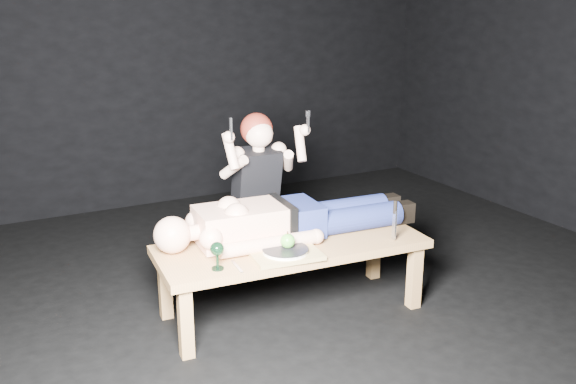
# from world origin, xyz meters

# --- Properties ---
(ground) EXTENTS (5.00, 5.00, 0.00)m
(ground) POSITION_xyz_m (0.00, 0.00, 0.00)
(ground) COLOR black
(ground) RESTS_ON ground
(back_wall) EXTENTS (5.00, 0.00, 5.00)m
(back_wall) POSITION_xyz_m (0.00, 2.50, 1.50)
(back_wall) COLOR black
(back_wall) RESTS_ON ground
(table) EXTENTS (1.63, 0.71, 0.45)m
(table) POSITION_xyz_m (-0.22, -0.02, 0.23)
(table) COLOR #AB7640
(table) RESTS_ON ground
(lying_man) EXTENTS (1.66, 0.61, 0.27)m
(lying_man) POSITION_xyz_m (-0.16, 0.10, 0.58)
(lying_man) COLOR #E4AC90
(lying_man) RESTS_ON table
(kneeling_woman) EXTENTS (0.65, 0.72, 1.17)m
(kneeling_woman) POSITION_xyz_m (-0.19, 0.60, 0.59)
(kneeling_woman) COLOR black
(kneeling_woman) RESTS_ON ground
(serving_tray) EXTENTS (0.41, 0.32, 0.02)m
(serving_tray) POSITION_xyz_m (-0.35, -0.18, 0.46)
(serving_tray) COLOR tan
(serving_tray) RESTS_ON table
(plate) EXTENTS (0.28, 0.28, 0.02)m
(plate) POSITION_xyz_m (-0.35, -0.18, 0.48)
(plate) COLOR white
(plate) RESTS_ON serving_tray
(apple) EXTENTS (0.08, 0.08, 0.08)m
(apple) POSITION_xyz_m (-0.33, -0.17, 0.53)
(apple) COLOR green
(apple) RESTS_ON plate
(goblet) EXTENTS (0.08, 0.08, 0.15)m
(goblet) POSITION_xyz_m (-0.75, -0.17, 0.53)
(goblet) COLOR black
(goblet) RESTS_ON table
(fork_flat) EXTENTS (0.03, 0.17, 0.01)m
(fork_flat) POSITION_xyz_m (-0.64, -0.20, 0.45)
(fork_flat) COLOR #B2B2B7
(fork_flat) RESTS_ON table
(knife_flat) EXTENTS (0.06, 0.17, 0.01)m
(knife_flat) POSITION_xyz_m (-0.22, -0.20, 0.45)
(knife_flat) COLOR #B2B2B7
(knife_flat) RESTS_ON table
(spoon_flat) EXTENTS (0.08, 0.16, 0.01)m
(spoon_flat) POSITION_xyz_m (-0.25, -0.12, 0.45)
(spoon_flat) COLOR #B2B2B7
(spoon_flat) RESTS_ON table
(carving_knife) EXTENTS (0.03, 0.04, 0.25)m
(carving_knife) POSITION_xyz_m (0.34, -0.26, 0.57)
(carving_knife) COLOR #B2B2B7
(carving_knife) RESTS_ON table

